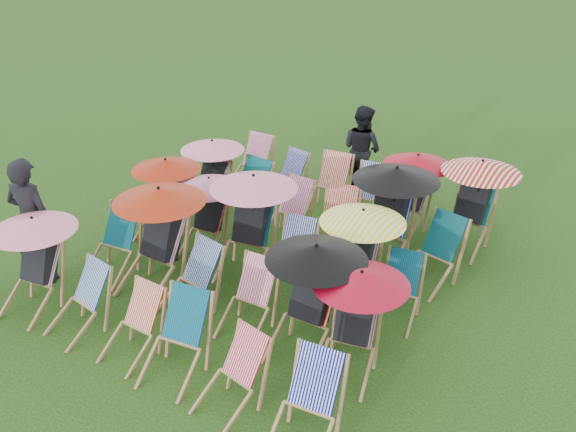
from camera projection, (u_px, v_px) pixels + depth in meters
The scene contains 33 objects.
ground at pixel (266, 277), 9.08m from camera, with size 100.00×100.00×0.00m, color black.
deckchair_0 at pixel (32, 263), 8.13m from camera, with size 1.08×1.16×1.28m.
deckchair_1 at pixel (78, 302), 7.81m from camera, with size 0.66×0.84×0.84m.
deckchair_2 at pixel (132, 326), 7.40m from camera, with size 0.56×0.77×0.82m.
deckchair_3 at pixel (175, 340), 7.08m from camera, with size 0.73×0.93×0.93m.
deckchair_4 at pixel (230, 377), 6.63m from camera, with size 0.68×0.85×0.83m.
deckchair_5 at pixel (305, 408), 6.18m from camera, with size 0.68×0.89×0.91m.
deckchair_6 at pixel (112, 244), 8.99m from camera, with size 0.72×0.92×0.92m.
deckchair_7 at pixel (155, 237), 8.53m from camera, with size 1.23×1.28×1.46m.
deckchair_8 at pixel (188, 281), 8.17m from camera, with size 0.73×0.92×0.90m.
deckchair_9 at pixel (247, 299), 7.84m from camera, with size 0.61×0.82×0.86m.
deckchair_10 at pixel (307, 298), 7.34m from camera, with size 1.17×1.22×1.39m.
deckchair_11 at pixel (353, 322), 7.04m from camera, with size 1.07×1.17×1.27m.
deckchair_12 at pixel (163, 196), 9.90m from camera, with size 1.05×1.11×1.25m.
deckchair_13 at pixel (205, 214), 9.45m from camera, with size 0.99×1.05×1.17m.
deckchair_14 at pixel (248, 223), 8.91m from camera, with size 1.21×1.32×1.44m.
deckchair_15 at pixel (292, 255), 8.77m from camera, with size 0.69×0.87×0.86m.
deckchair_16 at pixel (355, 255), 8.25m from camera, with size 1.10×1.19×1.31m.
deckchair_17 at pixel (398, 291), 8.04m from camera, with size 0.65×0.82×0.81m.
deckchair_18 at pixel (208, 175), 10.63m from camera, with size 1.05×1.12×1.24m.
deckchair_19 at pixel (243, 194), 10.35m from camera, with size 0.77×0.98×0.99m.
deckchair_20 at pixel (288, 211), 9.91m from camera, with size 0.62×0.84×0.89m.
deckchair_21 at pixel (335, 223), 9.55m from camera, with size 0.76×0.94×0.92m.
deckchair_22 at pixel (388, 214), 9.12m from camera, with size 1.23×1.31×1.46m.
deckchair_23 at pixel (433, 253), 8.74m from camera, with size 0.78×0.96×0.93m.
deckchair_24 at pixel (250, 164), 11.58m from camera, with size 0.62×0.85×0.92m.
deckchair_25 at pixel (285, 177), 11.16m from camera, with size 0.67×0.84×0.82m.
deckchair_26 at pixel (329, 185), 10.74m from camera, with size 0.70×0.91×0.92m.
deckchair_27 at pixel (368, 196), 10.38m from camera, with size 0.70×0.90×0.90m.
deckchair_28 at pixel (409, 192), 10.01m from camera, with size 1.07×1.13×1.27m.
deckchair_29 at pixel (471, 203), 9.54m from camera, with size 1.16×1.21×1.38m.
person_left at pixel (32, 221), 8.65m from camera, with size 0.66×0.43×1.81m, color black.
person_rear at pixel (362, 149), 11.30m from camera, with size 0.77×0.60×1.58m, color black.
Camera 1 is at (4.42, -6.27, 4.94)m, focal length 40.00 mm.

